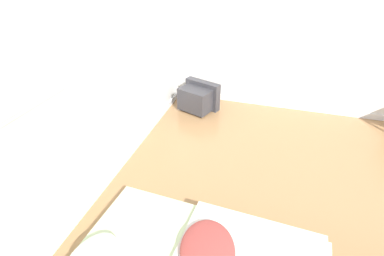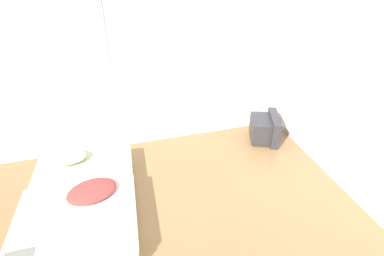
% 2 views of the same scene
% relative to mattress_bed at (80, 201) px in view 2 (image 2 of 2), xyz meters
% --- Properties ---
extents(wall_back, '(7.56, 0.08, 2.60)m').
position_rel_mattress_bed_xyz_m(wall_back, '(0.73, 1.30, 1.16)').
color(wall_back, silver).
rests_on(wall_back, ground_plane).
extents(mattress_bed, '(1.39, 1.97, 0.36)m').
position_rel_mattress_bed_xyz_m(mattress_bed, '(0.00, 0.00, 0.00)').
color(mattress_bed, beige).
rests_on(mattress_bed, ground_plane).
extents(crt_tv, '(0.57, 0.65, 0.44)m').
position_rel_mattress_bed_xyz_m(crt_tv, '(2.85, 0.80, 0.07)').
color(crt_tv, '#333338').
rests_on(crt_tv, ground_plane).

